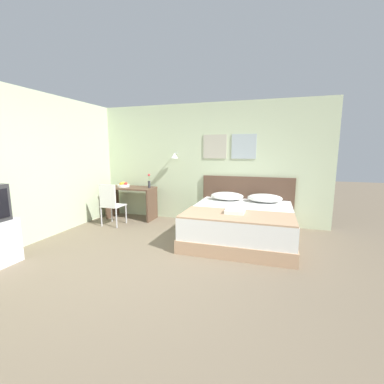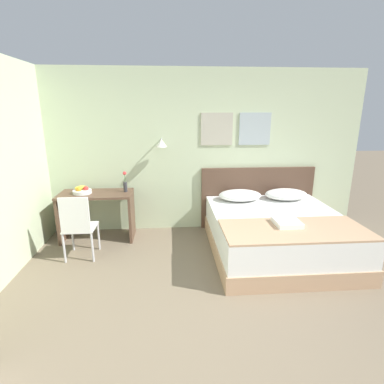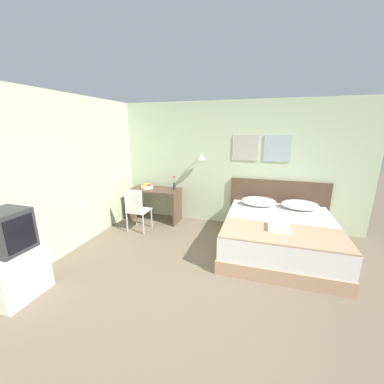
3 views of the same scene
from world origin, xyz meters
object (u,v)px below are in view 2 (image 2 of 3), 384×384
headboard (257,197)px  folded_towel_near_foot (287,222)px  fruit_bowl (82,191)px  pillow_right (286,194)px  desk_chair (78,223)px  desk (97,207)px  pillow_left (240,195)px  throw_blanket (295,230)px  flower_vase (125,184)px  bed (277,234)px

headboard → folded_towel_near_foot: headboard is taller
headboard → fruit_bowl: size_ratio=6.97×
fruit_bowl → folded_towel_near_foot: bearing=-22.0°
pillow_right → desk_chair: 3.23m
headboard → desk: size_ratio=1.75×
pillow_left → fruit_bowl: 2.49m
throw_blanket → flower_vase: size_ratio=5.47×
desk_chair → fruit_bowl: (-0.10, 0.69, 0.27)m
pillow_right → throw_blanket: 1.35m
pillow_left → folded_towel_near_foot: size_ratio=2.02×
desk_chair → throw_blanket: bearing=-12.0°
folded_towel_near_foot → fruit_bowl: size_ratio=1.22×
pillow_right → bed: bearing=-118.3°
bed → folded_towel_near_foot: folded_towel_near_foot is taller
headboard → throw_blanket: bearing=-90.0°
bed → pillow_left: size_ratio=2.90×
headboard → pillow_left: size_ratio=2.84×
headboard → flower_vase: (-2.21, -0.28, 0.36)m
throw_blanket → fruit_bowl: size_ratio=6.35×
flower_vase → pillow_right: bearing=-0.7°
bed → flower_vase: (-2.21, 0.75, 0.60)m
throw_blanket → bed: bearing=90.0°
throw_blanket → headboard: bearing=90.0°
bed → throw_blanket: 0.65m
headboard → folded_towel_near_foot: 1.47m
pillow_left → throw_blanket: pillow_left is taller
throw_blanket → fruit_bowl: 3.14m
bed → flower_vase: 2.41m
headboard → throw_blanket: (0.00, -1.60, 0.07)m
bed → fruit_bowl: 2.99m
headboard → desk: bearing=-173.1°
desk → fruit_bowl: 0.34m
pillow_right → desk: desk is taller
headboard → desk: 2.69m
pillow_right → fruit_bowl: 3.25m
pillow_right → flower_vase: bearing=179.3°
bed → folded_towel_near_foot: 0.56m
bed → throw_blanket: bearing=-90.0°
throw_blanket → folded_towel_near_foot: size_ratio=5.22×
pillow_left → flower_vase: 1.84m
desk → desk_chair: bearing=-97.7°
desk → fruit_bowl: fruit_bowl is taller
folded_towel_near_foot → desk_chair: 2.75m
headboard → desk_chair: (-2.76, -1.02, 0.00)m
pillow_left → pillow_right: size_ratio=1.00×
throw_blanket → folded_towel_near_foot: bearing=109.4°
pillow_left → headboard: bearing=39.3°
pillow_right → fruit_bowl: fruit_bowl is taller
headboard → fruit_bowl: bearing=-173.5°
pillow_left → throw_blanket: bearing=-73.4°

